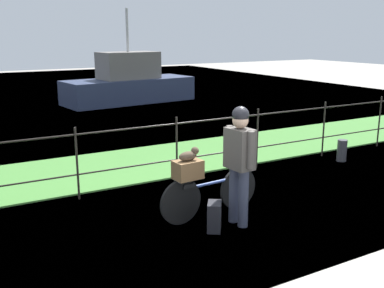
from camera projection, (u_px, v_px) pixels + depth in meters
The scene contains 11 objects.
ground_plane at pixel (249, 224), 6.41m from camera, with size 60.00×60.00×0.00m, color gray.
grass_strip at pixel (146, 162), 9.43m from camera, with size 27.00×2.40×0.03m, color #478438.
harbor_water at pixel (43, 102), 17.86m from camera, with size 30.00×30.00×0.00m, color #60849E.
iron_fence at pixel (177, 145), 8.09m from camera, with size 18.04×0.04×1.20m.
bicycle_main at pixel (210, 194), 6.63m from camera, with size 1.69×0.22×0.65m.
wooden_crate at pixel (188, 170), 6.31m from camera, with size 0.39×0.26×0.26m, color brown.
terrier_dog at pixel (189, 155), 6.28m from camera, with size 0.32×0.16×0.18m.
cyclist_person at pixel (239, 155), 6.20m from camera, with size 0.29×0.54×1.68m.
backpack_on_paving at pixel (214, 217), 6.18m from camera, with size 0.28×0.18×0.40m, color black.
mooring_bollard at pixel (342, 150), 9.53m from camera, with size 0.20×0.20×0.46m, color #38383D.
moored_boat_near at pixel (129, 84), 17.56m from camera, with size 5.22×2.40×3.53m.
Camera 1 is at (-3.64, -4.78, 2.63)m, focal length 42.48 mm.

